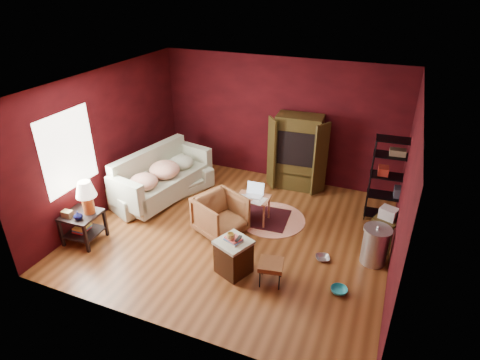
# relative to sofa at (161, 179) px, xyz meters

# --- Properties ---
(room) EXTENTS (5.54, 5.04, 2.84)m
(room) POSITION_rel_sofa_xyz_m (1.96, -0.63, 0.96)
(room) COLOR brown
(room) RESTS_ON ground
(sofa) EXTENTS (1.52, 2.31, 0.88)m
(sofa) POSITION_rel_sofa_xyz_m (0.00, 0.00, 0.00)
(sofa) COLOR #B8C2A7
(sofa) RESTS_ON ground
(armchair) EXTENTS (1.01, 1.04, 0.82)m
(armchair) POSITION_rel_sofa_xyz_m (1.74, -0.74, -0.03)
(armchair) COLOR black
(armchair) RESTS_ON ground
(pet_bowl_steel) EXTENTS (0.25, 0.14, 0.24)m
(pet_bowl_steel) POSITION_rel_sofa_xyz_m (3.69, -0.82, -0.32)
(pet_bowl_steel) COLOR #B0B3B7
(pet_bowl_steel) RESTS_ON ground
(pet_bowl_turquoise) EXTENTS (0.27, 0.18, 0.26)m
(pet_bowl_turquoise) POSITION_rel_sofa_xyz_m (4.09, -1.51, -0.31)
(pet_bowl_turquoise) COLOR #26A4B4
(pet_bowl_turquoise) RESTS_ON ground
(vase) EXTENTS (0.15, 0.16, 0.15)m
(vase) POSITION_rel_sofa_xyz_m (-0.34, -2.06, 0.21)
(vase) COLOR #0C0F40
(vase) RESTS_ON side_table
(mug) EXTENTS (0.14, 0.11, 0.13)m
(mug) POSITION_rel_sofa_xyz_m (2.38, -1.72, 0.30)
(mug) COLOR #DCBF6B
(mug) RESTS_ON hamper
(side_table) EXTENTS (0.62, 0.62, 1.18)m
(side_table) POSITION_rel_sofa_xyz_m (-0.37, -1.86, 0.27)
(side_table) COLOR black
(side_table) RESTS_ON ground
(sofa_cushions) EXTENTS (1.33, 2.41, 0.95)m
(sofa_cushions) POSITION_rel_sofa_xyz_m (-0.01, 0.00, 0.03)
(sofa_cushions) COLOR #B8C2A7
(sofa_cushions) RESTS_ON sofa
(hamper) EXTENTS (0.65, 0.65, 0.69)m
(hamper) POSITION_rel_sofa_xyz_m (2.41, -1.68, -0.12)
(hamper) COLOR #44240F
(hamper) RESTS_ON ground
(footstool) EXTENTS (0.44, 0.44, 0.38)m
(footstool) POSITION_rel_sofa_xyz_m (3.04, -1.69, -0.11)
(footstool) COLOR black
(footstool) RESTS_ON ground
(rug_round) EXTENTS (1.36, 1.36, 0.01)m
(rug_round) POSITION_rel_sofa_xyz_m (2.50, 0.04, -0.43)
(rug_round) COLOR #F7E7CE
(rug_round) RESTS_ON ground
(rug_oriental) EXTENTS (1.33, 0.94, 0.01)m
(rug_oriental) POSITION_rel_sofa_xyz_m (2.18, 0.01, -0.42)
(rug_oriental) COLOR #47131A
(rug_oriental) RESTS_ON ground
(laptop_desk) EXTENTS (0.65, 0.52, 0.78)m
(laptop_desk) POSITION_rel_sofa_xyz_m (2.16, -0.15, 0.04)
(laptop_desk) COLOR tan
(laptop_desk) RESTS_ON ground
(tv_armoire) EXTENTS (1.32, 0.75, 1.68)m
(tv_armoire) POSITION_rel_sofa_xyz_m (2.55, 1.54, 0.44)
(tv_armoire) COLOR #413212
(tv_armoire) RESTS_ON ground
(wire_shelving) EXTENTS (0.85, 0.42, 1.69)m
(wire_shelving) POSITION_rel_sofa_xyz_m (4.58, 0.92, 0.49)
(wire_shelving) COLOR black
(wire_shelving) RESTS_ON ground
(small_stand) EXTENTS (0.51, 0.51, 0.79)m
(small_stand) POSITION_rel_sofa_xyz_m (4.60, -0.04, 0.15)
(small_stand) COLOR #413212
(small_stand) RESTS_ON ground
(trash_can) EXTENTS (0.61, 0.61, 0.72)m
(trash_can) POSITION_rel_sofa_xyz_m (4.48, -0.55, -0.10)
(trash_can) COLOR silver
(trash_can) RESTS_ON ground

